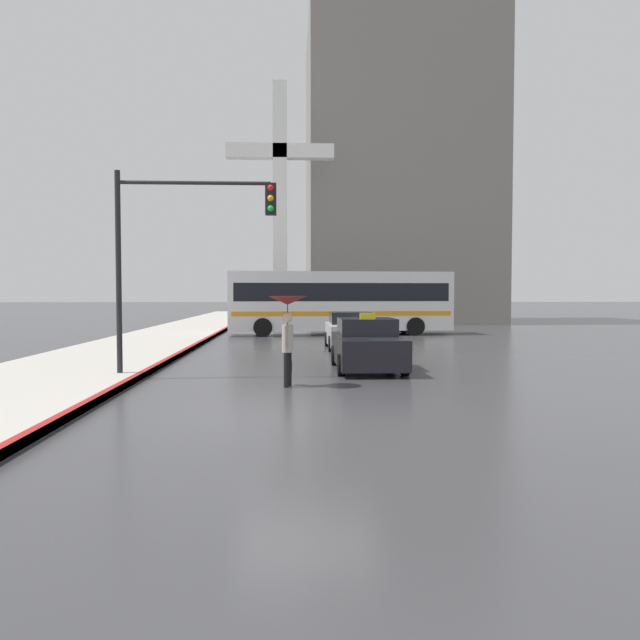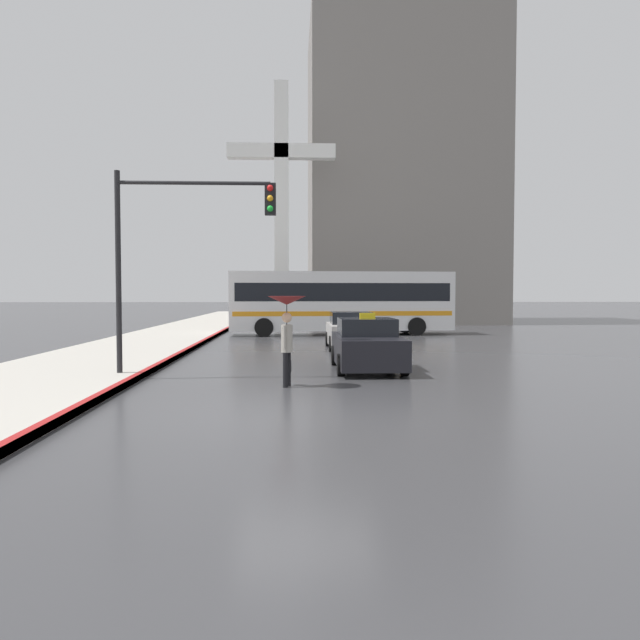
# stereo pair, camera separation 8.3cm
# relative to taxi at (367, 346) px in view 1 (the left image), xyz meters

# --- Properties ---
(ground_plane) EXTENTS (300.00, 300.00, 0.00)m
(ground_plane) POSITION_rel_taxi_xyz_m (-1.89, -6.65, -0.69)
(ground_plane) COLOR #38383A
(taxi) EXTENTS (1.91, 4.12, 1.64)m
(taxi) POSITION_rel_taxi_xyz_m (0.00, 0.00, 0.00)
(taxi) COLOR black
(taxi) RESTS_ON ground_plane
(sedan_red) EXTENTS (1.91, 4.02, 1.47)m
(sedan_red) POSITION_rel_taxi_xyz_m (0.18, 6.90, -0.01)
(sedan_red) COLOR #B7B2AD
(sedan_red) RESTS_ON ground_plane
(city_bus) EXTENTS (11.91, 3.31, 3.34)m
(city_bus) POSITION_rel_taxi_xyz_m (0.39, 15.29, 1.17)
(city_bus) COLOR silver
(city_bus) RESTS_ON ground_plane
(pedestrian_with_umbrella) EXTENTS (0.91, 0.91, 2.14)m
(pedestrian_with_umbrella) POSITION_rel_taxi_xyz_m (-2.28, -3.19, 0.97)
(pedestrian_with_umbrella) COLOR black
(pedestrian_with_umbrella) RESTS_ON ground_plane
(traffic_light) EXTENTS (4.08, 0.38, 5.32)m
(traffic_light) POSITION_rel_taxi_xyz_m (-4.91, -1.73, 3.05)
(traffic_light) COLOR black
(traffic_light) RESTS_ON ground_plane
(building_tower_near) EXTENTS (13.83, 12.33, 22.77)m
(building_tower_near) POSITION_rel_taxi_xyz_m (6.07, 30.60, 10.70)
(building_tower_near) COLOR gray
(building_tower_near) RESTS_ON ground_plane
(monument_cross) EXTENTS (6.89, 0.90, 15.67)m
(monument_cross) POSITION_rel_taxi_xyz_m (-2.88, 22.50, 8.20)
(monument_cross) COLOR white
(monument_cross) RESTS_ON ground_plane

